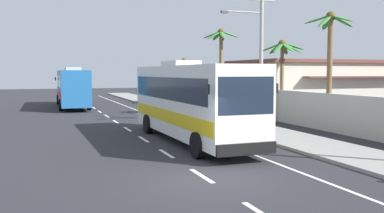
{
  "coord_description": "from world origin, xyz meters",
  "views": [
    {
      "loc": [
        -4.94,
        -12.51,
        3.35
      ],
      "look_at": [
        2.09,
        7.06,
        1.7
      ],
      "focal_mm": 40.26,
      "sensor_mm": 36.0,
      "label": 1
    }
  ],
  "objects_px": {
    "utility_pole_mid": "(260,43)",
    "palm_fourth": "(184,69)",
    "coach_bus_foreground": "(190,99)",
    "palm_third": "(330,49)",
    "palm_second": "(221,52)",
    "coach_bus_far_lane": "(72,87)",
    "palm_nearest": "(283,59)",
    "roadside_building": "(325,87)",
    "motorcycle_beside_bus": "(179,112)"
  },
  "relations": [
    {
      "from": "coach_bus_foreground",
      "to": "coach_bus_far_lane",
      "type": "xyz_separation_m",
      "value": [
        -3.82,
        22.96,
        -0.06
      ]
    },
    {
      "from": "motorcycle_beside_bus",
      "to": "roadside_building",
      "type": "relative_size",
      "value": 0.14
    },
    {
      "from": "palm_third",
      "to": "roadside_building",
      "type": "height_order",
      "value": "palm_third"
    },
    {
      "from": "palm_second",
      "to": "palm_fourth",
      "type": "distance_m",
      "value": 12.87
    },
    {
      "from": "palm_fourth",
      "to": "coach_bus_foreground",
      "type": "bearing_deg",
      "value": -108.06
    },
    {
      "from": "coach_bus_foreground",
      "to": "roadside_building",
      "type": "relative_size",
      "value": 0.81
    },
    {
      "from": "utility_pole_mid",
      "to": "palm_nearest",
      "type": "bearing_deg",
      "value": 25.04
    },
    {
      "from": "palm_fourth",
      "to": "palm_nearest",
      "type": "bearing_deg",
      "value": -85.94
    },
    {
      "from": "motorcycle_beside_bus",
      "to": "coach_bus_far_lane",
      "type": "bearing_deg",
      "value": 112.2
    },
    {
      "from": "coach_bus_far_lane",
      "to": "utility_pole_mid",
      "type": "relative_size",
      "value": 1.25
    },
    {
      "from": "coach_bus_far_lane",
      "to": "motorcycle_beside_bus",
      "type": "bearing_deg",
      "value": -67.8
    },
    {
      "from": "coach_bus_far_lane",
      "to": "utility_pole_mid",
      "type": "height_order",
      "value": "utility_pole_mid"
    },
    {
      "from": "motorcycle_beside_bus",
      "to": "palm_fourth",
      "type": "xyz_separation_m",
      "value": [
        5.4,
        14.88,
        3.05
      ]
    },
    {
      "from": "palm_fourth",
      "to": "roadside_building",
      "type": "xyz_separation_m",
      "value": [
        7.61,
        -13.46,
        -1.56
      ]
    },
    {
      "from": "palm_second",
      "to": "coach_bus_far_lane",
      "type": "bearing_deg",
      "value": 128.66
    },
    {
      "from": "motorcycle_beside_bus",
      "to": "palm_second",
      "type": "height_order",
      "value": "palm_second"
    },
    {
      "from": "palm_third",
      "to": "palm_second",
      "type": "bearing_deg",
      "value": 104.12
    },
    {
      "from": "coach_bus_far_lane",
      "to": "roadside_building",
      "type": "bearing_deg",
      "value": -34.87
    },
    {
      "from": "palm_nearest",
      "to": "palm_third",
      "type": "height_order",
      "value": "palm_third"
    },
    {
      "from": "palm_nearest",
      "to": "roadside_building",
      "type": "height_order",
      "value": "palm_nearest"
    },
    {
      "from": "palm_fourth",
      "to": "roadside_building",
      "type": "height_order",
      "value": "palm_fourth"
    },
    {
      "from": "palm_second",
      "to": "palm_fourth",
      "type": "bearing_deg",
      "value": 83.87
    },
    {
      "from": "palm_third",
      "to": "utility_pole_mid",
      "type": "bearing_deg",
      "value": 118.18
    },
    {
      "from": "coach_bus_foreground",
      "to": "palm_third",
      "type": "distance_m",
      "value": 9.05
    },
    {
      "from": "motorcycle_beside_bus",
      "to": "palm_fourth",
      "type": "height_order",
      "value": "palm_fourth"
    },
    {
      "from": "coach_bus_foreground",
      "to": "motorcycle_beside_bus",
      "type": "xyz_separation_m",
      "value": [
        2.16,
        8.32,
        -1.38
      ]
    },
    {
      "from": "utility_pole_mid",
      "to": "roadside_building",
      "type": "height_order",
      "value": "utility_pole_mid"
    },
    {
      "from": "coach_bus_foreground",
      "to": "roadside_building",
      "type": "distance_m",
      "value": 18.03
    },
    {
      "from": "palm_fourth",
      "to": "roadside_building",
      "type": "distance_m",
      "value": 15.54
    },
    {
      "from": "utility_pole_mid",
      "to": "coach_bus_far_lane",
      "type": "bearing_deg",
      "value": 119.5
    },
    {
      "from": "utility_pole_mid",
      "to": "palm_second",
      "type": "xyz_separation_m",
      "value": [
        -0.24,
        5.6,
        -0.28
      ]
    },
    {
      "from": "palm_nearest",
      "to": "palm_third",
      "type": "relative_size",
      "value": 0.82
    },
    {
      "from": "palm_third",
      "to": "roadside_building",
      "type": "distance_m",
      "value": 11.39
    },
    {
      "from": "motorcycle_beside_bus",
      "to": "palm_fourth",
      "type": "relative_size",
      "value": 0.4
    },
    {
      "from": "motorcycle_beside_bus",
      "to": "palm_second",
      "type": "distance_m",
      "value": 6.22
    },
    {
      "from": "palm_nearest",
      "to": "palm_second",
      "type": "height_order",
      "value": "palm_second"
    },
    {
      "from": "coach_bus_far_lane",
      "to": "palm_third",
      "type": "relative_size",
      "value": 1.81
    },
    {
      "from": "coach_bus_foreground",
      "to": "palm_third",
      "type": "bearing_deg",
      "value": 4.89
    },
    {
      "from": "coach_bus_foreground",
      "to": "coach_bus_far_lane",
      "type": "bearing_deg",
      "value": 99.43
    },
    {
      "from": "coach_bus_foreground",
      "to": "palm_second",
      "type": "relative_size",
      "value": 1.75
    },
    {
      "from": "roadside_building",
      "to": "palm_fourth",
      "type": "bearing_deg",
      "value": 119.49
    },
    {
      "from": "palm_third",
      "to": "palm_fourth",
      "type": "distance_m",
      "value": 22.5
    },
    {
      "from": "utility_pole_mid",
      "to": "palm_fourth",
      "type": "bearing_deg",
      "value": 86.48
    },
    {
      "from": "utility_pole_mid",
      "to": "palm_fourth",
      "type": "relative_size",
      "value": 2.02
    },
    {
      "from": "coach_bus_far_lane",
      "to": "palm_nearest",
      "type": "distance_m",
      "value": 21.3
    },
    {
      "from": "coach_bus_foreground",
      "to": "palm_nearest",
      "type": "height_order",
      "value": "palm_nearest"
    },
    {
      "from": "coach_bus_far_lane",
      "to": "palm_fourth",
      "type": "relative_size",
      "value": 2.52
    },
    {
      "from": "utility_pole_mid",
      "to": "palm_fourth",
      "type": "xyz_separation_m",
      "value": [
        1.13,
        18.34,
        -1.47
      ]
    },
    {
      "from": "coach_bus_foreground",
      "to": "palm_fourth",
      "type": "xyz_separation_m",
      "value": [
        7.56,
        23.19,
        1.67
      ]
    },
    {
      "from": "palm_nearest",
      "to": "palm_third",
      "type": "distance_m",
      "value": 5.22
    }
  ]
}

